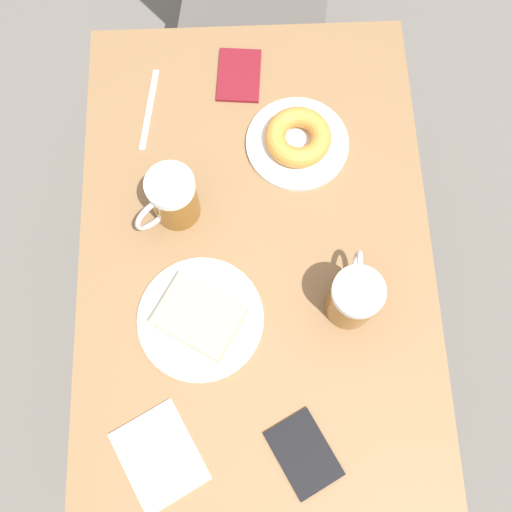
% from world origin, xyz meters
% --- Properties ---
extents(ground_plane, '(8.00, 8.00, 0.00)m').
position_xyz_m(ground_plane, '(0.00, 0.00, 0.00)').
color(ground_plane, '#666059').
extents(table, '(0.67, 1.05, 0.74)m').
position_xyz_m(table, '(0.00, 0.00, 0.67)').
color(table, olive).
rests_on(table, ground_plane).
extents(plate_with_cake, '(0.23, 0.23, 0.04)m').
position_xyz_m(plate_with_cake, '(-0.11, -0.11, 0.76)').
color(plate_with_cake, white).
rests_on(plate_with_cake, table).
extents(plate_with_donut, '(0.21, 0.21, 0.05)m').
position_xyz_m(plate_with_donut, '(0.09, 0.24, 0.77)').
color(plate_with_donut, white).
rests_on(plate_with_donut, table).
extents(beer_mug_left, '(0.09, 0.13, 0.13)m').
position_xyz_m(beer_mug_left, '(0.17, -0.09, 0.81)').
color(beer_mug_left, '#8C5619').
rests_on(beer_mug_left, table).
extents(beer_mug_center, '(0.12, 0.11, 0.13)m').
position_xyz_m(beer_mug_center, '(-0.15, 0.10, 0.81)').
color(beer_mug_center, '#8C5619').
rests_on(beer_mug_center, table).
extents(napkin_folded, '(0.18, 0.19, 0.00)m').
position_xyz_m(napkin_folded, '(-0.18, -0.34, 0.75)').
color(napkin_folded, white).
rests_on(napkin_folded, table).
extents(fork, '(0.04, 0.19, 0.00)m').
position_xyz_m(fork, '(-0.21, 0.33, 0.75)').
color(fork, silver).
rests_on(fork, table).
extents(passport_near_edge, '(0.14, 0.15, 0.01)m').
position_xyz_m(passport_near_edge, '(0.07, -0.35, 0.75)').
color(passport_near_edge, black).
rests_on(passport_near_edge, table).
extents(passport_far_edge, '(0.10, 0.13, 0.01)m').
position_xyz_m(passport_far_edge, '(-0.02, 0.40, 0.75)').
color(passport_far_edge, maroon).
rests_on(passport_far_edge, table).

